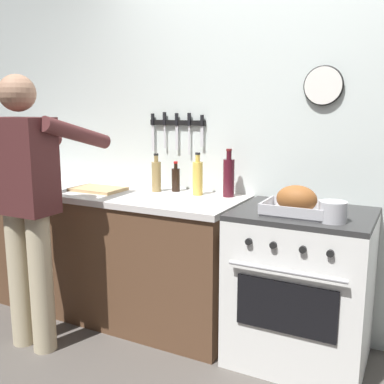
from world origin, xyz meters
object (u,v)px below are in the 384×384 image
object	(u,v)px
person_cook	(27,197)
bottle_soy_sauce	(176,179)
roasting_pan	(296,202)
cutting_board	(98,189)
bottle_wine_red	(229,177)
stove	(300,287)
saucepan	(333,212)
bottle_vinegar	(156,176)
bottle_cooking_oil	(198,177)

from	to	relation	value
person_cook	bottle_soy_sauce	world-z (taller)	person_cook
person_cook	roasting_pan	bearing A→B (deg)	-71.97
cutting_board	bottle_soy_sauce	bearing A→B (deg)	24.33
cutting_board	bottle_wine_red	bearing A→B (deg)	13.86
roasting_pan	stove	bearing A→B (deg)	77.98
person_cook	bottle_soy_sauce	size ratio (longest dim) A/B	7.93
person_cook	saucepan	size ratio (longest dim) A/B	11.76
stove	bottle_vinegar	world-z (taller)	bottle_vinegar
roasting_pan	saucepan	bearing A→B (deg)	-18.48
stove	bottle_vinegar	size ratio (longest dim) A/B	3.40
bottle_soy_sauce	bottle_vinegar	bearing A→B (deg)	-150.82
bottle_wine_red	bottle_cooking_oil	bearing A→B (deg)	-168.12
bottle_cooking_oil	bottle_soy_sauce	size ratio (longest dim) A/B	1.36
bottle_cooking_oil	bottle_soy_sauce	distance (m)	0.20
bottle_soy_sauce	person_cook	bearing A→B (deg)	-124.83
person_cook	cutting_board	size ratio (longest dim) A/B	4.61
roasting_pan	bottle_cooking_oil	distance (m)	0.77
cutting_board	bottle_soy_sauce	size ratio (longest dim) A/B	1.72
stove	bottle_soy_sauce	size ratio (longest dim) A/B	4.30
roasting_pan	bottle_wine_red	xyz separation A→B (m)	(-0.52, 0.29, 0.06)
saucepan	bottle_cooking_oil	distance (m)	0.99
saucepan	bottle_cooking_oil	world-z (taller)	bottle_cooking_oil
person_cook	roasting_pan	distance (m)	1.56
person_cook	bottle_wine_red	distance (m)	1.25
saucepan	cutting_board	bearing A→B (deg)	175.15
saucepan	bottle_soy_sauce	size ratio (longest dim) A/B	0.67
stove	bottle_vinegar	xyz separation A→B (m)	(-1.06, 0.13, 0.56)
saucepan	bottle_wine_red	bearing A→B (deg)	153.64
bottle_soy_sauce	stove	bearing A→B (deg)	-11.92
person_cook	bottle_cooking_oil	world-z (taller)	person_cook
person_cook	bottle_cooking_oil	size ratio (longest dim) A/B	5.85
stove	bottle_cooking_oil	xyz separation A→B (m)	(-0.75, 0.15, 0.57)
stove	bottle_cooking_oil	world-z (taller)	bottle_cooking_oil
saucepan	bottle_cooking_oil	xyz separation A→B (m)	(-0.93, 0.32, 0.07)
roasting_pan	bottle_vinegar	distance (m)	1.06
saucepan	cutting_board	world-z (taller)	saucepan
bottle_cooking_oil	bottle_wine_red	size ratio (longest dim) A/B	0.91
bottle_vinegar	bottle_wine_red	world-z (taller)	bottle_wine_red
stove	bottle_wine_red	bearing A→B (deg)	160.32
roasting_pan	cutting_board	size ratio (longest dim) A/B	0.98
person_cook	saucepan	xyz separation A→B (m)	(1.68, 0.44, 0.00)
roasting_pan	bottle_wine_red	size ratio (longest dim) A/B	1.12
bottle_soy_sauce	roasting_pan	bearing A→B (deg)	-17.84
cutting_board	stove	bearing A→B (deg)	1.12
bottle_vinegar	bottle_soy_sauce	bearing A→B (deg)	29.18
saucepan	stove	bearing A→B (deg)	137.97
stove	bottle_soy_sauce	bearing A→B (deg)	168.08
bottle_cooking_oil	cutting_board	bearing A→B (deg)	-165.56
saucepan	bottle_soy_sauce	distance (m)	1.18
bottle_cooking_oil	bottle_soy_sauce	xyz separation A→B (m)	(-0.19, 0.05, -0.03)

